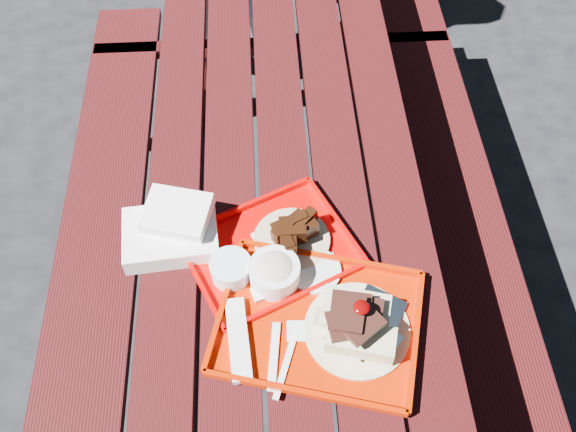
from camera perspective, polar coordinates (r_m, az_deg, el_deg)
name	(u,v)px	position (r m, az deg, el deg)	size (l,w,h in m)	color
ground	(286,313)	(2.37, -0.21, -8.58)	(60.00, 60.00, 0.00)	black
picnic_table_near	(285,226)	(1.88, -0.26, -0.87)	(1.41, 2.40, 0.75)	#380B0A
near_tray	(320,310)	(1.49, 2.83, -8.34)	(0.53, 0.46, 0.14)	#B01C00
far_tray	(269,252)	(1.59, -1.71, -3.22)	(0.48, 0.44, 0.07)	#D20000
white_cloth	(173,229)	(1.63, -10.22, -1.18)	(0.25, 0.21, 0.10)	white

